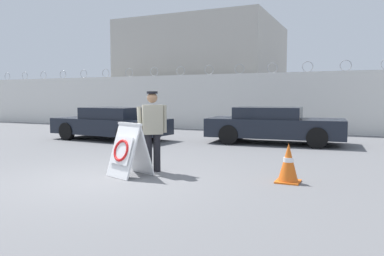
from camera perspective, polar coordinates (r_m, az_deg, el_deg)
The scene contains 8 objects.
ground_plane at distance 7.49m, azimuth -13.10°, elevation -7.61°, with size 90.00×90.00×0.00m, color slate.
perimeter_wall at distance 17.53m, azimuth 9.59°, elevation 3.90°, with size 36.00×0.30×3.13m.
building_block at distance 23.75m, azimuth 1.98°, elevation 8.22°, with size 8.73×7.65×6.05m.
barricade_sign at distance 7.61m, azimuth -9.72°, elevation -3.27°, with size 0.89×0.90×1.08m.
security_guard at distance 7.93m, azimuth -6.04°, elevation 0.07°, with size 0.65×0.46×1.71m.
traffic_cone_near at distance 7.20m, azimuth 14.46°, elevation -5.18°, with size 0.44×0.44×0.74m.
parked_car_front_coupe at distance 14.18m, azimuth -12.12°, elevation 0.70°, with size 4.51×2.19×1.21m.
parked_car_rear_sedan at distance 13.10m, azimuth 12.31°, elevation 0.47°, with size 4.66×2.19×1.24m.
Camera 1 is at (4.47, -5.80, 1.59)m, focal length 35.00 mm.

